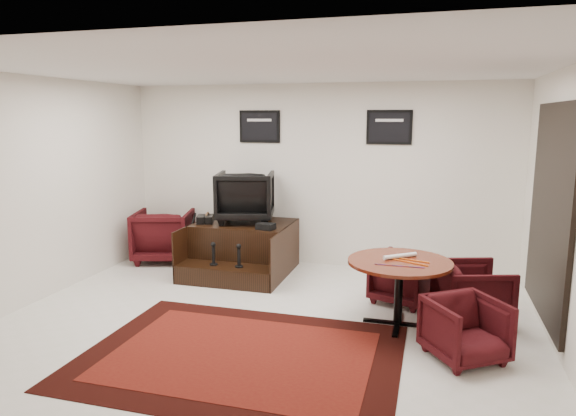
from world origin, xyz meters
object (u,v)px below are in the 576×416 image
at_px(shine_podium, 243,249).
at_px(table_chair_back, 403,275).
at_px(shine_chair, 245,194).
at_px(table_chair_window, 473,290).
at_px(table_chair_corner, 466,327).
at_px(meeting_table, 399,268).
at_px(armchair_side, 164,233).

xyz_separation_m(shine_podium, table_chair_back, (2.39, -0.66, 0.00)).
height_order(shine_chair, table_chair_window, shine_chair).
xyz_separation_m(shine_podium, table_chair_corner, (3.06, -2.10, -0.01)).
bearing_deg(table_chair_back, table_chair_window, 170.61).
relative_size(table_chair_back, table_chair_window, 0.92).
xyz_separation_m(table_chair_window, table_chair_corner, (-0.12, -1.00, -0.04)).
bearing_deg(meeting_table, table_chair_window, 21.97).
bearing_deg(table_chair_corner, meeting_table, 100.77).
xyz_separation_m(shine_podium, shine_chair, (0.00, 0.15, 0.82)).
bearing_deg(table_chair_corner, shine_podium, 111.44).
distance_m(meeting_table, table_chair_corner, 1.01).
bearing_deg(meeting_table, table_chair_back, 89.90).
height_order(shine_podium, meeting_table, meeting_table).
relative_size(shine_podium, shine_chair, 1.74).
bearing_deg(shine_podium, shine_chair, 90.00).
distance_m(armchair_side, table_chair_window, 4.82).
xyz_separation_m(meeting_table, table_chair_corner, (0.67, -0.68, -0.32)).
height_order(shine_podium, table_chair_back, shine_podium).
distance_m(shine_podium, table_chair_window, 3.37).
distance_m(shine_podium, armchair_side, 1.47).
bearing_deg(table_chair_window, shine_podium, 53.62).
bearing_deg(shine_podium, table_chair_window, -19.07).
bearing_deg(shine_podium, table_chair_corner, -34.43).
height_order(meeting_table, table_chair_back, meeting_table).
distance_m(shine_podium, meeting_table, 2.80).
bearing_deg(shine_podium, meeting_table, -30.79).
xyz_separation_m(shine_chair, armchair_side, (-1.44, 0.08, -0.71)).
bearing_deg(meeting_table, shine_podium, 149.21).
relative_size(armchair_side, table_chair_window, 1.21).
xyz_separation_m(shine_chair, table_chair_corner, (3.06, -2.25, -0.83)).
distance_m(table_chair_back, table_chair_window, 0.91).
distance_m(table_chair_back, table_chair_corner, 1.59).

